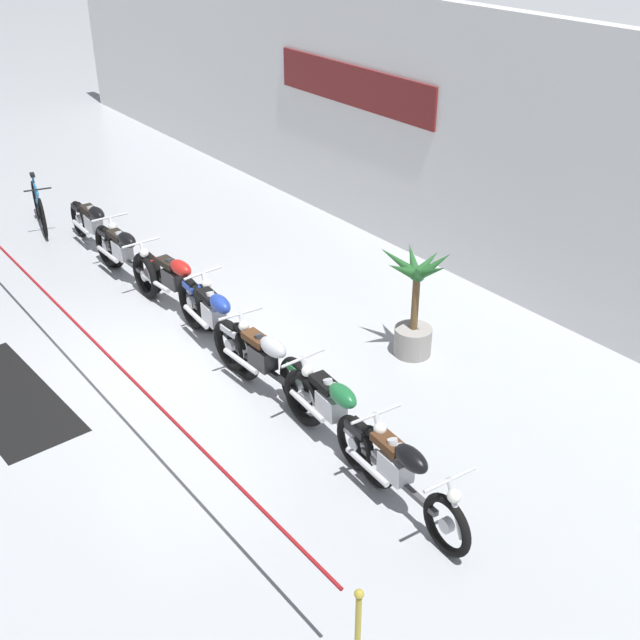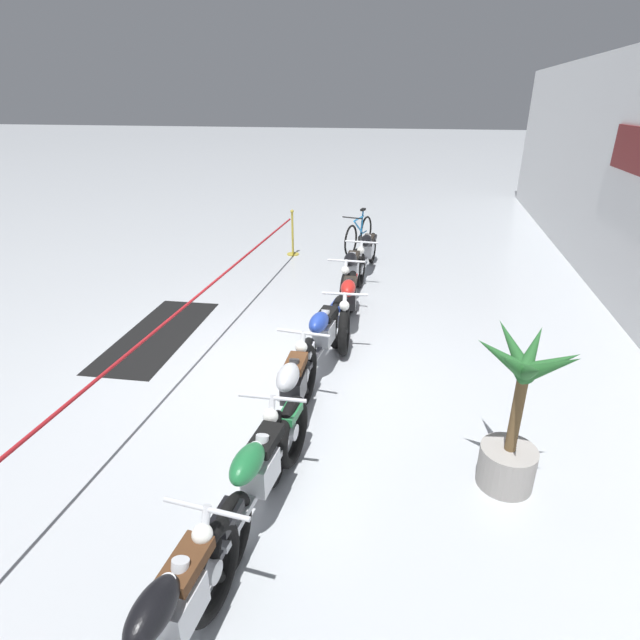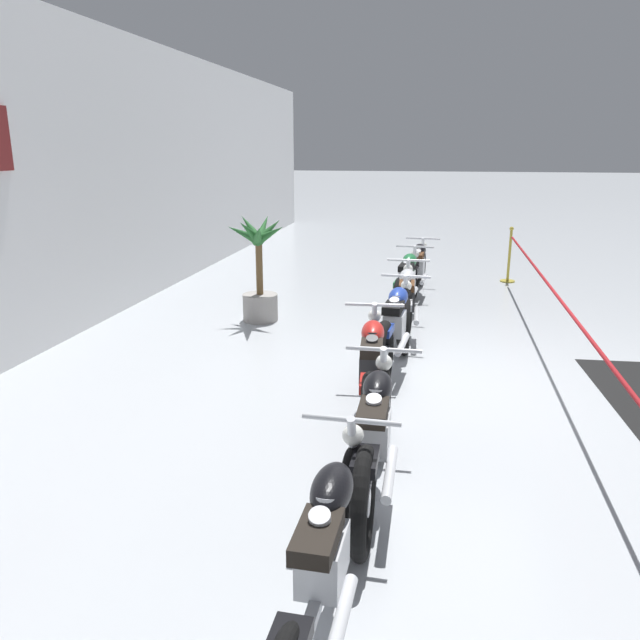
{
  "view_description": "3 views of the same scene",
  "coord_description": "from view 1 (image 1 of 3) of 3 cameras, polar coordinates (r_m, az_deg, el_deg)",
  "views": [
    {
      "loc": [
        8.6,
        -4.04,
        5.81
      ],
      "look_at": [
        1.43,
        1.37,
        0.82
      ],
      "focal_mm": 45.0,
      "sensor_mm": 36.0,
      "label": 1
    },
    {
      "loc": [
        5.77,
        1.76,
        3.35
      ],
      "look_at": [
        -0.41,
        0.46,
        0.54
      ],
      "focal_mm": 28.0,
      "sensor_mm": 36.0,
      "label": 2
    },
    {
      "loc": [
        -6.87,
        0.17,
        2.51
      ],
      "look_at": [
        -1.04,
        1.27,
        0.85
      ],
      "focal_mm": 35.0,
      "sensor_mm": 36.0,
      "label": 3
    }
  ],
  "objects": [
    {
      "name": "motorcycle_red_2",
      "position": [
        12.21,
        -10.2,
        2.56
      ],
      "size": [
        2.29,
        0.62,
        0.93
      ],
      "color": "black",
      "rests_on": "ground"
    },
    {
      "name": "motorcycle_black_6",
      "position": [
        8.39,
        5.64,
        -10.71
      ],
      "size": [
        2.18,
        0.62,
        0.91
      ],
      "color": "black",
      "rests_on": "ground"
    },
    {
      "name": "motorcycle_green_5",
      "position": [
        9.2,
        0.98,
        -6.52
      ],
      "size": [
        2.36,
        0.62,
        0.93
      ],
      "color": "black",
      "rests_on": "ground"
    },
    {
      "name": "bicycle",
      "position": [
        15.99,
        -19.35,
        7.58
      ],
      "size": [
        1.72,
        0.56,
        0.97
      ],
      "color": "black",
      "rests_on": "ground"
    },
    {
      "name": "ground_plane",
      "position": [
        11.13,
        -10.13,
        -2.91
      ],
      "size": [
        120.0,
        120.0,
        0.0
      ],
      "primitive_type": "plane",
      "color": "#B2B7BC"
    },
    {
      "name": "stanchion_far_left",
      "position": [
        11.52,
        -18.86,
        1.26
      ],
      "size": [
        10.43,
        0.28,
        1.05
      ],
      "color": "gold",
      "rests_on": "ground"
    },
    {
      "name": "motorcycle_silver_4",
      "position": [
        10.06,
        -3.89,
        -3.12
      ],
      "size": [
        2.31,
        0.62,
        0.94
      ],
      "color": "black",
      "rests_on": "ground"
    },
    {
      "name": "motorcycle_black_1",
      "position": [
        13.32,
        -13.74,
        4.56
      ],
      "size": [
        2.15,
        0.62,
        0.94
      ],
      "color": "black",
      "rests_on": "ground"
    },
    {
      "name": "floor_banner",
      "position": [
        10.99,
        -21.37,
        -5.11
      ],
      "size": [
        2.75,
        1.16,
        0.01
      ],
      "primitive_type": "cube",
      "rotation": [
        0.0,
        0.0,
        0.05
      ],
      "color": "black",
      "rests_on": "ground"
    },
    {
      "name": "potted_palm_left_of_row",
      "position": [
        10.85,
        6.76,
        0.96
      ],
      "size": [
        1.14,
        0.9,
        1.61
      ],
      "color": "gray",
      "rests_on": "ground"
    },
    {
      "name": "motorcycle_black_0",
      "position": [
        14.58,
        -15.7,
        6.43
      ],
      "size": [
        2.28,
        0.62,
        0.91
      ],
      "color": "black",
      "rests_on": "ground"
    },
    {
      "name": "motorcycle_blue_3",
      "position": [
        11.06,
        -7.42,
        -0.01
      ],
      "size": [
        2.4,
        0.62,
        0.97
      ],
      "color": "black",
      "rests_on": "ground"
    },
    {
      "name": "back_wall",
      "position": [
        13.11,
        9.56,
        12.23
      ],
      "size": [
        28.0,
        0.29,
        4.2
      ],
      "color": "white",
      "rests_on": "ground"
    }
  ]
}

